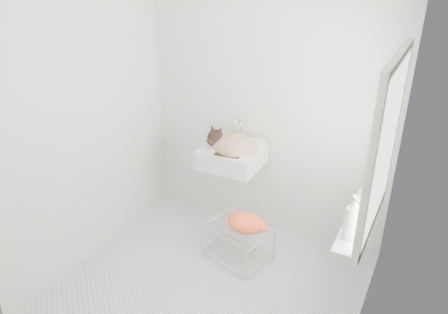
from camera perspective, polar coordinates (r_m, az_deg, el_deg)
The scene contains 15 objects.
floor at distance 3.60m, azimuth -1.80°, elevation -16.36°, with size 2.20×2.00×0.02m, color silver.
back_wall at distance 3.75m, azimuth 5.52°, elevation 7.62°, with size 2.20×0.02×2.50m, color silver.
right_wall at distance 2.59m, azimuth 19.48°, elevation -2.51°, with size 0.02×2.00×2.50m, color silver.
left_wall at distance 3.55m, azimuth -17.81°, elevation 5.41°, with size 0.02×2.00×2.50m, color silver.
window_glass at distance 2.73m, azimuth 20.21°, elevation 1.18°, with size 0.01×0.80×1.00m, color white.
window_frame at distance 2.74m, azimuth 19.91°, elevation 1.25°, with size 0.04×0.90×1.10m, color white.
windowsill at distance 2.98m, azimuth 17.27°, elevation -7.62°, with size 0.16×0.88×0.04m, color white.
sink at distance 3.75m, azimuth 1.03°, elevation 1.16°, with size 0.50×0.43×0.20m, color white.
faucet at distance 3.84m, azimuth 2.27°, elevation 4.05°, with size 0.18×0.13×0.18m, color silver, non-canonical shape.
cat at distance 3.71m, azimuth 1.11°, elevation 1.58°, with size 0.43×0.36×0.26m.
wire_rack at distance 3.78m, azimuth 1.77°, elevation -11.00°, with size 0.50×0.35×0.30m, color beige.
towel at distance 3.66m, azimuth 2.73°, elevation -8.91°, with size 0.31×0.22×0.13m, color orange.
bottle_a at distance 2.76m, azimuth 15.95°, elevation -9.99°, with size 0.09×0.09×0.24m, color silver.
bottle_b at distance 2.90m, azimuth 16.78°, elevation -8.08°, with size 0.08×0.09×0.19m, color #247867.
bottle_c at distance 3.11m, azimuth 17.77°, elevation -5.78°, with size 0.13×0.13×0.17m, color silver.
Camera 1 is at (1.34, -2.30, 2.42)m, focal length 35.38 mm.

